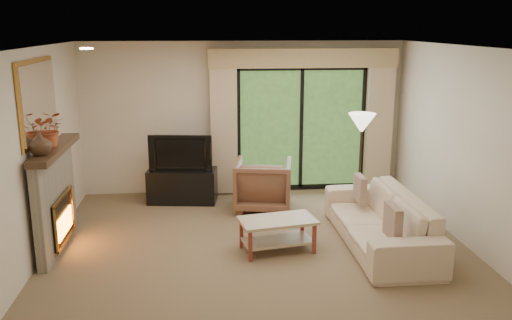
{
  "coord_description": "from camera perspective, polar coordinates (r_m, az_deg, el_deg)",
  "views": [
    {
      "loc": [
        -0.69,
        -6.7,
        2.87
      ],
      "look_at": [
        0.0,
        0.3,
        1.1
      ],
      "focal_mm": 38.0,
      "sensor_mm": 36.0,
      "label": 1
    }
  ],
  "objects": [
    {
      "name": "pillow_far",
      "position": [
        7.92,
        10.89,
        -2.93
      ],
      "size": [
        0.1,
        0.37,
        0.37
      ],
      "primitive_type": "cube",
      "rotation": [
        0.0,
        0.0,
        0.0
      ],
      "color": "#532E23",
      "rests_on": "sofa"
    },
    {
      "name": "media_console",
      "position": [
        9.04,
        -7.74,
        -2.68
      ],
      "size": [
        1.17,
        0.64,
        0.56
      ],
      "primitive_type": "cube",
      "rotation": [
        0.0,
        0.0,
        -0.13
      ],
      "color": "black",
      "rests_on": "floor"
    },
    {
      "name": "vase",
      "position": [
        6.85,
        -21.8,
        1.67
      ],
      "size": [
        0.32,
        0.32,
        0.29
      ],
      "primitive_type": "imported",
      "rotation": [
        0.0,
        0.0,
        -0.17
      ],
      "color": "#3E2A1D",
      "rests_on": "fireplace"
    },
    {
      "name": "armchair",
      "position": [
        8.57,
        0.76,
        -2.61
      ],
      "size": [
        1.0,
        1.02,
        0.81
      ],
      "primitive_type": "imported",
      "rotation": [
        0.0,
        0.0,
        2.97
      ],
      "color": "brown",
      "rests_on": "floor"
    },
    {
      "name": "floor",
      "position": [
        7.32,
        0.23,
        -8.95
      ],
      "size": [
        5.5,
        5.5,
        0.0
      ],
      "primitive_type": "plane",
      "color": "brown",
      "rests_on": "ground"
    },
    {
      "name": "pillow_near",
      "position": [
        6.68,
        14.21,
        -6.31
      ],
      "size": [
        0.11,
        0.4,
        0.4
      ],
      "primitive_type": "cube",
      "rotation": [
        0.0,
        0.0,
        0.0
      ],
      "color": "#532E23",
      "rests_on": "sofa"
    },
    {
      "name": "coffee_table",
      "position": [
        7.08,
        2.26,
        -7.89
      ],
      "size": [
        1.05,
        0.7,
        0.44
      ],
      "primitive_type": null,
      "rotation": [
        0.0,
        0.0,
        0.18
      ],
      "color": "tan",
      "rests_on": "floor"
    },
    {
      "name": "ceiling",
      "position": [
        6.74,
        0.25,
        11.83
      ],
      "size": [
        5.5,
        5.5,
        0.0
      ],
      "primitive_type": "plane",
      "rotation": [
        3.14,
        0.0,
        0.0
      ],
      "color": "white",
      "rests_on": "ground"
    },
    {
      "name": "wall_right",
      "position": [
        7.69,
        21.08,
        1.39
      ],
      "size": [
        0.0,
        5.0,
        5.0
      ],
      "primitive_type": "plane",
      "rotation": [
        1.57,
        0.0,
        -1.57
      ],
      "color": "beige",
      "rests_on": "ground"
    },
    {
      "name": "wall_front",
      "position": [
        4.54,
        3.47,
        -6.14
      ],
      "size": [
        5.0,
        0.0,
        5.0
      ],
      "primitive_type": "plane",
      "rotation": [
        -1.57,
        0.0,
        0.0
      ],
      "color": "beige",
      "rests_on": "ground"
    },
    {
      "name": "fireplace",
      "position": [
        7.5,
        -20.4,
        -3.74
      ],
      "size": [
        0.24,
        1.7,
        1.37
      ],
      "primitive_type": null,
      "color": "gray",
      "rests_on": "floor"
    },
    {
      "name": "wall_back",
      "position": [
        9.36,
        -1.32,
        4.46
      ],
      "size": [
        5.0,
        0.0,
        5.0
      ],
      "primitive_type": "plane",
      "rotation": [
        1.57,
        0.0,
        0.0
      ],
      "color": "beige",
      "rests_on": "ground"
    },
    {
      "name": "floor_lamp",
      "position": [
        8.53,
        10.88,
        -0.34
      ],
      "size": [
        0.42,
        0.42,
        1.56
      ],
      "primitive_type": null,
      "rotation": [
        0.0,
        0.0,
        0.0
      ],
      "color": "#FFF1CE",
      "rests_on": "floor"
    },
    {
      "name": "branches",
      "position": [
        7.25,
        -20.92,
        3.07
      ],
      "size": [
        0.43,
        0.38,
        0.45
      ],
      "primitive_type": "imported",
      "rotation": [
        0.0,
        0.0,
        0.06
      ],
      "color": "#A04726",
      "rests_on": "fireplace"
    },
    {
      "name": "tv",
      "position": [
        8.89,
        -7.86,
        0.87
      ],
      "size": [
        1.04,
        0.27,
        0.59
      ],
      "primitive_type": "imported",
      "rotation": [
        0.0,
        0.0,
        -0.13
      ],
      "color": "black",
      "rests_on": "media_console"
    },
    {
      "name": "sofa",
      "position": [
        7.4,
        12.9,
        -6.17
      ],
      "size": [
        0.95,
        2.4,
        0.7
      ],
      "primitive_type": "imported",
      "rotation": [
        0.0,
        0.0,
        -1.57
      ],
      "color": "beige",
      "rests_on": "floor"
    },
    {
      "name": "mirror",
      "position": [
        7.25,
        -21.91,
        5.82
      ],
      "size": [
        0.07,
        1.45,
        1.02
      ],
      "primitive_type": null,
      "color": "#BA8334",
      "rests_on": "wall_left"
    },
    {
      "name": "curtain_right",
      "position": [
        9.68,
        12.79,
        3.84
      ],
      "size": [
        0.45,
        0.18,
        2.35
      ],
      "primitive_type": "cube",
      "color": "tan",
      "rests_on": "floor"
    },
    {
      "name": "cornice",
      "position": [
        9.23,
        5.02,
        10.65
      ],
      "size": [
        3.2,
        0.24,
        0.32
      ],
      "primitive_type": "cube",
      "color": "tan",
      "rests_on": "wall_back"
    },
    {
      "name": "curtain_left",
      "position": [
        9.2,
        -3.42,
        3.64
      ],
      "size": [
        0.45,
        0.18,
        2.35
      ],
      "primitive_type": "cube",
      "color": "tan",
      "rests_on": "floor"
    },
    {
      "name": "wall_left",
      "position": [
        7.19,
        -22.13,
        0.44
      ],
      "size": [
        0.0,
        5.0,
        5.0
      ],
      "primitive_type": "plane",
      "rotation": [
        1.57,
        0.0,
        1.57
      ],
      "color": "beige",
      "rests_on": "ground"
    },
    {
      "name": "sliding_door",
      "position": [
        9.47,
        4.76,
        3.3
      ],
      "size": [
        2.26,
        0.1,
        2.16
      ],
      "primitive_type": null,
      "color": "black",
      "rests_on": "floor"
    }
  ]
}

